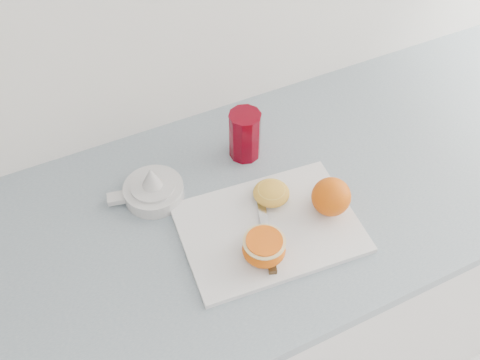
# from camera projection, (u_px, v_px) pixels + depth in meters

# --- Properties ---
(counter) EXTENTS (2.35, 0.64, 0.89)m
(counter) POSITION_uv_depth(u_px,v_px,m) (234.00, 311.00, 1.43)
(counter) COLOR white
(counter) RESTS_ON ground
(cutting_board) EXTENTS (0.37, 0.28, 0.01)m
(cutting_board) POSITION_uv_depth(u_px,v_px,m) (269.00, 228.00, 1.06)
(cutting_board) COLOR silver
(cutting_board) RESTS_ON counter
(whole_orange) EXTENTS (0.08, 0.08, 0.08)m
(whole_orange) POSITION_uv_depth(u_px,v_px,m) (331.00, 197.00, 1.06)
(whole_orange) COLOR orange
(whole_orange) RESTS_ON cutting_board
(half_orange) EXTENTS (0.08, 0.08, 0.05)m
(half_orange) POSITION_uv_depth(u_px,v_px,m) (264.00, 248.00, 0.99)
(half_orange) COLOR orange
(half_orange) RESTS_ON cutting_board
(squeezed_shell) EXTENTS (0.08, 0.08, 0.03)m
(squeezed_shell) POSITION_uv_depth(u_px,v_px,m) (271.00, 193.00, 1.09)
(squeezed_shell) COLOR gold
(squeezed_shell) RESTS_ON cutting_board
(paring_knife) EXTENTS (0.08, 0.17, 0.01)m
(paring_knife) POSITION_uv_depth(u_px,v_px,m) (269.00, 248.00, 1.02)
(paring_knife) COLOR #422D16
(paring_knife) RESTS_ON cutting_board
(citrus_juicer) EXTENTS (0.16, 0.13, 0.08)m
(citrus_juicer) POSITION_uv_depth(u_px,v_px,m) (153.00, 189.00, 1.11)
(citrus_juicer) COLOR silver
(citrus_juicer) RESTS_ON counter
(red_tumbler) EXTENTS (0.07, 0.07, 0.12)m
(red_tumbler) POSITION_uv_depth(u_px,v_px,m) (245.00, 136.00, 1.17)
(red_tumbler) COLOR #6A000E
(red_tumbler) RESTS_ON counter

